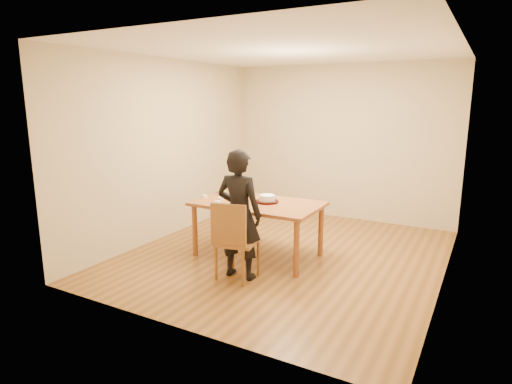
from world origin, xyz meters
The scene contains 16 objects.
room_shell centered at (0.00, 0.34, 1.35)m, with size 4.00×4.50×2.70m.
dining_table centered at (-0.32, -0.22, 0.73)m, with size 1.67×0.99×0.04m, color brown.
dining_chair centered at (-0.17, -0.99, 0.45)m, with size 0.43×0.43×0.04m, color brown.
cake_plate centered at (-0.21, -0.16, 0.76)m, with size 0.31×0.31×0.02m, color #B90C0C.
cake centered at (-0.21, -0.16, 0.81)m, with size 0.21×0.21×0.07m, color white.
frosting_dome centered at (-0.21, -0.16, 0.85)m, with size 0.20×0.20×0.03m, color white.
frosting_tub centered at (-0.37, -0.63, 0.79)m, with size 0.08×0.08×0.07m, color white.
frosting_lid centered at (-0.49, -0.53, 0.75)m, with size 0.10×0.10×0.01m, color #1C1693.
frosting_dollop centered at (-0.49, -0.53, 0.77)m, with size 0.04×0.04×0.02m, color white.
ramekin_green centered at (-0.74, -0.56, 0.77)m, with size 0.09×0.09×0.04m, color white.
ramekin_yellow centered at (-0.82, -0.35, 0.77)m, with size 0.08×0.08×0.04m, color white.
ramekin_multi centered at (-1.11, -0.33, 0.77)m, with size 0.07×0.07×0.04m, color white.
candy_box_pink centered at (-1.05, 0.00, 0.76)m, with size 0.13×0.06×0.02m, color #E93688.
candy_box_green centered at (-1.05, 0.01, 0.78)m, with size 0.14×0.07×0.02m, color #1C9825.
spatula centered at (-0.58, -0.66, 0.75)m, with size 0.14×0.01×0.01m, color black.
person centered at (-0.17, -0.95, 0.77)m, with size 0.57×0.37×1.55m, color black.
Camera 1 is at (2.35, -5.09, 2.09)m, focal length 30.00 mm.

